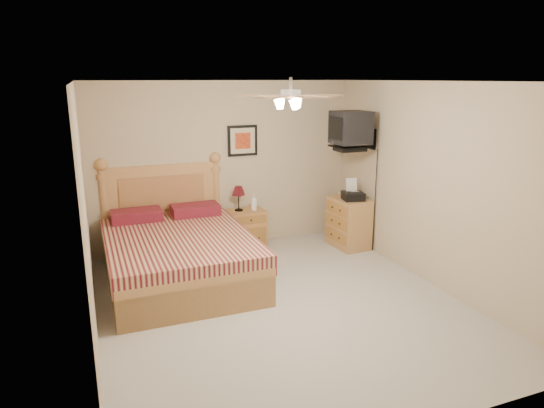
{
  "coord_description": "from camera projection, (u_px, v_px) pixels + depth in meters",
  "views": [
    {
      "loc": [
        -1.95,
        -4.71,
        2.53
      ],
      "look_at": [
        0.23,
        0.9,
        0.96
      ],
      "focal_mm": 32.0,
      "sensor_mm": 36.0,
      "label": 1
    }
  ],
  "objects": [
    {
      "name": "ceiling",
      "position": [
        283.0,
        81.0,
        4.94
      ],
      "size": [
        4.0,
        4.5,
        0.04
      ],
      "primitive_type": "cube",
      "color": "white",
      "rests_on": "ground"
    },
    {
      "name": "bed",
      "position": [
        178.0,
        226.0,
        6.06
      ],
      "size": [
        1.75,
        2.29,
        1.48
      ],
      "primitive_type": null,
      "rotation": [
        0.0,
        0.0,
        0.01
      ],
      "color": "#BC7B52",
      "rests_on": "ground"
    },
    {
      "name": "magazine_lower",
      "position": [
        341.0,
        195.0,
        7.52
      ],
      "size": [
        0.23,
        0.29,
        0.03
      ],
      "primitive_type": "imported",
      "rotation": [
        0.0,
        0.0,
        -0.12
      ],
      "color": "beige",
      "rests_on": "dresser"
    },
    {
      "name": "magazine_upper",
      "position": [
        341.0,
        193.0,
        7.52
      ],
      "size": [
        0.29,
        0.34,
        0.02
      ],
      "primitive_type": "imported",
      "rotation": [
        0.0,
        0.0,
        -0.25
      ],
      "color": "gray",
      "rests_on": "magazine_lower"
    },
    {
      "name": "fax_machine",
      "position": [
        353.0,
        190.0,
        7.21
      ],
      "size": [
        0.35,
        0.37,
        0.31
      ],
      "primitive_type": null,
      "rotation": [
        0.0,
        0.0,
        -0.21
      ],
      "color": "black",
      "rests_on": "dresser"
    },
    {
      "name": "wall_right",
      "position": [
        433.0,
        186.0,
        5.95
      ],
      "size": [
        0.04,
        4.5,
        2.5
      ],
      "primitive_type": "cube",
      "color": "#BDAA8B",
      "rests_on": "ground"
    },
    {
      "name": "framed_picture",
      "position": [
        242.0,
        141.0,
        7.27
      ],
      "size": [
        0.46,
        0.04,
        0.46
      ],
      "primitive_type": "cube",
      "color": "black",
      "rests_on": "wall_back"
    },
    {
      "name": "floor",
      "position": [
        282.0,
        305.0,
        5.57
      ],
      "size": [
        4.5,
        4.5,
        0.0
      ],
      "primitive_type": "plane",
      "color": "#AAA499",
      "rests_on": "ground"
    },
    {
      "name": "wall_left",
      "position": [
        86.0,
        219.0,
        4.55
      ],
      "size": [
        0.04,
        4.5,
        2.5
      ],
      "primitive_type": "cube",
      "color": "#BDAA8B",
      "rests_on": "ground"
    },
    {
      "name": "lotion_bottle",
      "position": [
        254.0,
        202.0,
        7.31
      ],
      "size": [
        0.12,
        0.12,
        0.24
      ],
      "primitive_type": "imported",
      "rotation": [
        0.0,
        0.0,
        -0.3
      ],
      "color": "white",
      "rests_on": "nightstand"
    },
    {
      "name": "ceiling_fan",
      "position": [
        291.0,
        96.0,
        4.79
      ],
      "size": [
        1.14,
        1.14,
        0.28
      ],
      "primitive_type": null,
      "color": "white",
      "rests_on": "ceiling"
    },
    {
      "name": "dresser",
      "position": [
        349.0,
        223.0,
        7.43
      ],
      "size": [
        0.49,
        0.67,
        0.76
      ],
      "primitive_type": "cube",
      "rotation": [
        0.0,
        0.0,
        0.07
      ],
      "color": "#9E6238",
      "rests_on": "ground"
    },
    {
      "name": "wall_back",
      "position": [
        225.0,
        166.0,
        7.28
      ],
      "size": [
        4.0,
        0.04,
        2.5
      ],
      "primitive_type": "cube",
      "color": "#BDAA8B",
      "rests_on": "ground"
    },
    {
      "name": "table_lamp",
      "position": [
        239.0,
        198.0,
        7.27
      ],
      "size": [
        0.21,
        0.21,
        0.38
      ],
      "primitive_type": null,
      "rotation": [
        0.0,
        0.0,
        -0.03
      ],
      "color": "#5A131C",
      "rests_on": "nightstand"
    },
    {
      "name": "wall_front",
      "position": [
        411.0,
        277.0,
        3.22
      ],
      "size": [
        4.0,
        0.04,
        2.5
      ],
      "primitive_type": "cube",
      "color": "#BDAA8B",
      "rests_on": "ground"
    },
    {
      "name": "nightstand",
      "position": [
        246.0,
        229.0,
        7.39
      ],
      "size": [
        0.56,
        0.42,
        0.59
      ],
      "primitive_type": "cube",
      "rotation": [
        0.0,
        0.0,
        0.02
      ],
      "color": "#9E5D30",
      "rests_on": "ground"
    },
    {
      "name": "wall_tv",
      "position": [
        360.0,
        130.0,
        6.93
      ],
      "size": [
        0.56,
        0.46,
        0.58
      ],
      "primitive_type": null,
      "color": "black",
      "rests_on": "wall_right"
    }
  ]
}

